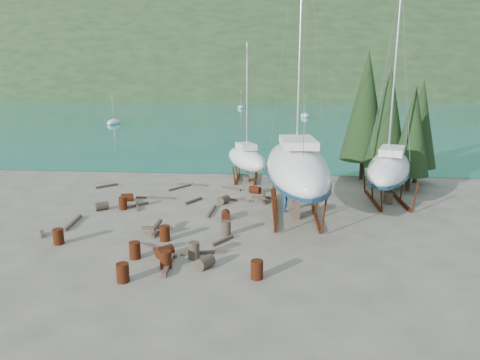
# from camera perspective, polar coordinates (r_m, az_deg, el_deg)

# --- Properties ---
(ground) EXTENTS (600.00, 600.00, 0.00)m
(ground) POSITION_cam_1_polar(r_m,az_deg,el_deg) (26.86, -2.14, -6.20)
(ground) COLOR #5B5447
(ground) RESTS_ON ground
(bay_water) EXTENTS (700.00, 700.00, 0.00)m
(bay_water) POSITION_cam_1_polar(r_m,az_deg,el_deg) (340.26, 4.39, 11.73)
(bay_water) COLOR #177477
(bay_water) RESTS_ON ground
(far_hill) EXTENTS (800.00, 360.00, 110.00)m
(far_hill) POSITION_cam_1_polar(r_m,az_deg,el_deg) (345.26, 4.40, 11.75)
(far_hill) COLOR #1A3118
(far_hill) RESTS_ON ground
(far_house_left) EXTENTS (6.60, 5.60, 5.60)m
(far_house_left) POSITION_cam_1_polar(r_m,az_deg,el_deg) (224.28, -11.76, 11.47)
(far_house_left) COLOR beige
(far_house_left) RESTS_ON ground
(far_house_center) EXTENTS (6.60, 5.60, 5.60)m
(far_house_center) POSITION_cam_1_polar(r_m,az_deg,el_deg) (216.45, -1.33, 11.68)
(far_house_center) COLOR beige
(far_house_center) RESTS_ON ground
(far_house_right) EXTENTS (6.60, 5.60, 5.60)m
(far_house_right) POSITION_cam_1_polar(r_m,az_deg,el_deg) (216.88, 12.19, 11.39)
(far_house_right) COLOR beige
(far_house_right) RESTS_ON ground
(cypress_near_right) EXTENTS (3.60, 3.60, 10.00)m
(cypress_near_right) POSITION_cam_1_polar(r_m,az_deg,el_deg) (38.42, 19.12, 7.83)
(cypress_near_right) COLOR black
(cypress_near_right) RESTS_ON ground
(cypress_mid_right) EXTENTS (3.06, 3.06, 8.50)m
(cypress_mid_right) POSITION_cam_1_polar(r_m,az_deg,el_deg) (36.99, 22.02, 6.06)
(cypress_mid_right) COLOR black
(cypress_mid_right) RESTS_ON ground
(cypress_back_left) EXTENTS (4.14, 4.14, 11.50)m
(cypress_back_left) POSITION_cam_1_polar(r_m,az_deg,el_deg) (39.98, 16.41, 9.46)
(cypress_back_left) COLOR black
(cypress_back_left) RESTS_ON ground
(cypress_far_right) EXTENTS (3.24, 3.24, 9.00)m
(cypress_far_right) POSITION_cam_1_polar(r_m,az_deg,el_deg) (40.26, 22.88, 6.91)
(cypress_far_right) COLOR black
(cypress_far_right) RESTS_ON ground
(moored_boat_left) EXTENTS (2.00, 5.00, 6.05)m
(moored_boat_left) POSITION_cam_1_polar(r_m,az_deg,el_deg) (91.75, -16.50, 7.38)
(moored_boat_left) COLOR white
(moored_boat_left) RESTS_ON ground
(moored_boat_mid) EXTENTS (2.00, 5.00, 6.05)m
(moored_boat_mid) POSITION_cam_1_polar(r_m,az_deg,el_deg) (105.70, 8.64, 8.48)
(moored_boat_mid) COLOR white
(moored_boat_mid) RESTS_ON ground
(moored_boat_far) EXTENTS (2.00, 5.00, 6.05)m
(moored_boat_far) POSITION_cam_1_polar(r_m,az_deg,el_deg) (135.85, 0.12, 9.66)
(moored_boat_far) COLOR white
(moored_boat_far) RESTS_ON ground
(large_sailboat_near) EXTENTS (4.80, 13.35, 20.61)m
(large_sailboat_near) POSITION_cam_1_polar(r_m,az_deg,el_deg) (28.45, 7.57, 1.73)
(large_sailboat_near) COLOR white
(large_sailboat_near) RESTS_ON ground
(large_sailboat_far) EXTENTS (5.97, 10.30, 15.67)m
(large_sailboat_far) POSITION_cam_1_polar(r_m,az_deg,el_deg) (33.39, 19.23, 1.50)
(large_sailboat_far) COLOR white
(large_sailboat_far) RESTS_ON ground
(small_sailboat_shore) EXTENTS (5.23, 7.85, 12.06)m
(small_sailboat_shore) POSITION_cam_1_polar(r_m,az_deg,el_deg) (38.61, 0.87, 2.88)
(small_sailboat_shore) COLOR white
(small_sailboat_shore) RESTS_ON ground
(worker) EXTENTS (0.40, 0.59, 1.57)m
(worker) POSITION_cam_1_polar(r_m,az_deg,el_deg) (29.63, 6.07, -2.80)
(worker) COLOR navy
(worker) RESTS_ON ground
(drum_0) EXTENTS (0.58, 0.58, 0.88)m
(drum_0) POSITION_cam_1_polar(r_m,az_deg,el_deg) (26.00, -23.06, -6.94)
(drum_0) COLOR #4F1A0D
(drum_0) RESTS_ON ground
(drum_1) EXTENTS (0.95, 1.05, 0.58)m
(drum_1) POSITION_cam_1_polar(r_m,az_deg,el_deg) (21.21, -4.65, -10.88)
(drum_1) COLOR #2D2823
(drum_1) RESTS_ON ground
(drum_2) EXTENTS (1.00, 0.78, 0.58)m
(drum_2) POSITION_cam_1_polar(r_m,az_deg,el_deg) (33.33, -14.80, -2.24)
(drum_2) COLOR #4F1A0D
(drum_2) RESTS_ON ground
(drum_3) EXTENTS (0.58, 0.58, 0.88)m
(drum_3) POSITION_cam_1_polar(r_m,az_deg,el_deg) (20.45, -15.37, -11.83)
(drum_3) COLOR #4F1A0D
(drum_3) RESTS_ON ground
(drum_4) EXTENTS (1.04, 0.89, 0.58)m
(drum_4) POSITION_cam_1_polar(r_m,az_deg,el_deg) (34.43, 2.01, -1.30)
(drum_4) COLOR #4F1A0D
(drum_4) RESTS_ON ground
(drum_5) EXTENTS (0.58, 0.58, 0.88)m
(drum_5) POSITION_cam_1_polar(r_m,az_deg,el_deg) (25.24, -1.89, -6.44)
(drum_5) COLOR #2D2823
(drum_5) RESTS_ON ground
(drum_6) EXTENTS (0.70, 0.95, 0.58)m
(drum_6) POSITION_cam_1_polar(r_m,az_deg,el_deg) (28.14, -1.91, -4.66)
(drum_6) COLOR #4F1A0D
(drum_6) RESTS_ON ground
(drum_7) EXTENTS (0.58, 0.58, 0.88)m
(drum_7) POSITION_cam_1_polar(r_m,az_deg,el_deg) (20.06, 2.27, -11.85)
(drum_7) COLOR #4F1A0D
(drum_7) RESTS_ON ground
(drum_8) EXTENTS (0.58, 0.58, 0.88)m
(drum_8) POSITION_cam_1_polar(r_m,az_deg,el_deg) (31.24, -15.33, -3.02)
(drum_8) COLOR #4F1A0D
(drum_8) RESTS_ON ground
(drum_10) EXTENTS (0.58, 0.58, 0.88)m
(drum_10) POSITION_cam_1_polar(r_m,az_deg,el_deg) (21.37, -9.87, -10.40)
(drum_10) COLOR #4F1A0D
(drum_10) RESTS_ON ground
(drum_11) EXTENTS (0.92, 1.05, 0.58)m
(drum_11) POSITION_cam_1_polar(r_m,az_deg,el_deg) (31.60, -2.18, -2.64)
(drum_11) COLOR #2D2823
(drum_11) RESTS_ON ground
(drum_12) EXTENTS (1.03, 1.03, 0.58)m
(drum_12) POSITION_cam_1_polar(r_m,az_deg,el_deg) (22.75, -10.02, -9.32)
(drum_12) COLOR #4F1A0D
(drum_12) RESTS_ON ground
(drum_13) EXTENTS (0.58, 0.58, 0.88)m
(drum_13) POSITION_cam_1_polar(r_m,az_deg,el_deg) (22.78, -13.84, -9.08)
(drum_13) COLOR #4F1A0D
(drum_13) RESTS_ON ground
(drum_14) EXTENTS (0.58, 0.58, 0.88)m
(drum_14) POSITION_cam_1_polar(r_m,az_deg,el_deg) (24.81, -9.99, -7.00)
(drum_14) COLOR #4F1A0D
(drum_14) RESTS_ON ground
(drum_15) EXTENTS (1.05, 0.99, 0.58)m
(drum_15) POSITION_cam_1_polar(r_m,az_deg,el_deg) (31.56, -17.97, -3.32)
(drum_15) COLOR #2D2823
(drum_15) RESTS_ON ground
(drum_17) EXTENTS (0.58, 0.58, 0.88)m
(drum_17) POSITION_cam_1_polar(r_m,az_deg,el_deg) (22.23, -6.17, -9.32)
(drum_17) COLOR #2D2823
(drum_17) RESTS_ON ground
(timber_0) EXTENTS (1.76, 2.44, 0.14)m
(timber_0) POSITION_cam_1_polar(r_m,az_deg,el_deg) (36.46, -7.83, -0.95)
(timber_0) COLOR brown
(timber_0) RESTS_ON ground
(timber_2) EXTENTS (1.51, 1.54, 0.19)m
(timber_2) POSITION_cam_1_polar(r_m,az_deg,el_deg) (38.16, -17.32, -0.76)
(timber_2) COLOR brown
(timber_2) RESTS_ON ground
(timber_3) EXTENTS (2.45, 1.78, 0.15)m
(timber_3) POSITION_cam_1_polar(r_m,az_deg,el_deg) (23.53, -10.91, -9.14)
(timber_3) COLOR brown
(timber_3) RESTS_ON ground
(timber_4) EXTENTS (1.54, 1.68, 0.17)m
(timber_4) POSITION_cam_1_polar(r_m,az_deg,el_deg) (31.76, -13.80, -3.33)
(timber_4) COLOR brown
(timber_4) RESTS_ON ground
(timber_5) EXTENTS (2.32, 0.64, 0.16)m
(timber_5) POSITION_cam_1_polar(r_m,az_deg,el_deg) (22.86, -4.95, -9.61)
(timber_5) COLOR brown
(timber_5) RESTS_ON ground
(timber_6) EXTENTS (1.67, 0.99, 0.19)m
(timber_6) POSITION_cam_1_polar(r_m,az_deg,el_deg) (35.52, -1.17, -1.16)
(timber_6) COLOR brown
(timber_6) RESTS_ON ground
(timber_7) EXTENTS (1.11, 1.57, 0.17)m
(timber_7) POSITION_cam_1_polar(r_m,az_deg,el_deg) (24.36, -2.35, -8.08)
(timber_7) COLOR brown
(timber_7) RESTS_ON ground
(timber_8) EXTENTS (1.07, 1.72, 0.19)m
(timber_8) POSITION_cam_1_polar(r_m,az_deg,el_deg) (32.18, -6.24, -2.78)
(timber_8) COLOR brown
(timber_8) RESTS_ON ground
(timber_9) EXTENTS (2.58, 0.46, 0.15)m
(timber_9) POSITION_cam_1_polar(r_m,az_deg,el_deg) (37.13, -6.33, -0.64)
(timber_9) COLOR brown
(timber_9) RESTS_ON ground
(timber_10) EXTENTS (2.54, 0.79, 0.16)m
(timber_10) POSITION_cam_1_polar(r_m,az_deg,el_deg) (32.34, -0.85, -2.64)
(timber_10) COLOR brown
(timber_10) RESTS_ON ground
(timber_11) EXTENTS (0.28, 2.74, 0.15)m
(timber_11) POSITION_cam_1_polar(r_m,az_deg,el_deg) (29.67, -3.80, -4.16)
(timber_11) COLOR brown
(timber_11) RESTS_ON ground
(timber_13) EXTENTS (0.69, 0.85, 0.22)m
(timber_13) POSITION_cam_1_polar(r_m,az_deg,el_deg) (27.81, -24.86, -6.55)
(timber_13) COLOR brown
(timber_13) RESTS_ON ground
(timber_14) EXTENTS (0.49, 2.87, 0.18)m
(timber_14) POSITION_cam_1_polar(r_m,az_deg,el_deg) (29.22, -21.39, -5.32)
(timber_14) COLOR brown
(timber_14) RESTS_ON ground
(timber_15) EXTENTS (3.01, 0.22, 0.15)m
(timber_15) POSITION_cam_1_polar(r_m,az_deg,el_deg) (33.51, -11.25, -2.35)
(timber_15) COLOR brown
(timber_15) RESTS_ON ground
(timber_16) EXTENTS (0.41, 2.46, 0.23)m
(timber_16) POSITION_cam_1_polar(r_m,az_deg,el_deg) (21.59, -9.57, -11.09)
(timber_16) COLOR brown
(timber_16) RESTS_ON ground
(timber_17) EXTENTS (1.13, 2.63, 0.16)m
(timber_17) POSITION_cam_1_polar(r_m,az_deg,el_deg) (31.94, -13.56, -3.23)
(timber_17) COLOR brown
(timber_17) RESTS_ON ground
(timber_pile_fore) EXTENTS (1.80, 1.80, 0.60)m
(timber_pile_fore) POSITION_cam_1_polar(r_m,az_deg,el_deg) (26.07, -11.03, -6.36)
(timber_pile_fore) COLOR brown
(timber_pile_fore) RESTS_ON ground
(timber_pile_aft) EXTENTS (1.80, 1.80, 0.60)m
(timber_pile_aft) POSITION_cam_1_polar(r_m,az_deg,el_deg) (32.11, 3.21, -2.38)
(timber_pile_aft) COLOR brown
(timber_pile_aft) RESTS_ON ground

